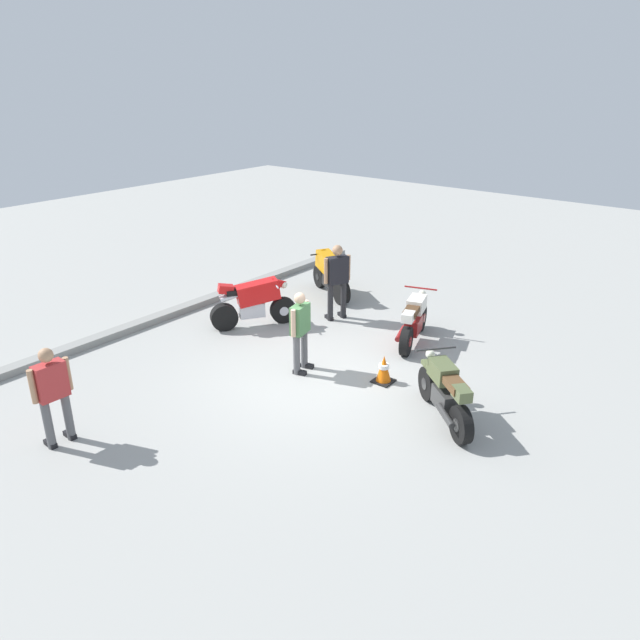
{
  "coord_description": "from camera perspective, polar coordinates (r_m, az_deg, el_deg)",
  "views": [
    {
      "loc": [
        -7.67,
        -6.27,
        5.28
      ],
      "look_at": [
        0.9,
        0.58,
        0.75
      ],
      "focal_mm": 33.62,
      "sensor_mm": 36.0,
      "label": 1
    }
  ],
  "objects": [
    {
      "name": "curb_edge",
      "position": [
        14.29,
        -15.02,
        0.27
      ],
      "size": [
        14.0,
        0.3,
        0.15
      ],
      "primitive_type": "cube",
      "color": "gray",
      "rests_on": "ground"
    },
    {
      "name": "motorcycle_red_sportbike",
      "position": [
        13.37,
        -6.29,
        1.79
      ],
      "size": [
        1.74,
        1.22,
        1.14
      ],
      "rotation": [
        0.0,
        0.0,
        5.71
      ],
      "color": "black",
      "rests_on": "ground"
    },
    {
      "name": "traffic_cone",
      "position": [
        11.07,
        6.09,
        -4.67
      ],
      "size": [
        0.36,
        0.36,
        0.53
      ],
      "color": "black",
      "rests_on": "ground"
    },
    {
      "name": "person_in_black_shirt",
      "position": [
        13.56,
        1.64,
        4.11
      ],
      "size": [
        0.65,
        0.46,
        1.76
      ],
      "rotation": [
        0.0,
        0.0,
        1.17
      ],
      "color": "#262628",
      "rests_on": "ground"
    },
    {
      "name": "motorcycle_olive_vintage",
      "position": [
        9.96,
        11.79,
        -6.82
      ],
      "size": [
        1.37,
        1.6,
        1.07
      ],
      "rotation": [
        0.0,
        0.0,
        0.88
      ],
      "color": "black",
      "rests_on": "ground"
    },
    {
      "name": "ground_plane",
      "position": [
        11.23,
        -0.56,
        -5.61
      ],
      "size": [
        40.0,
        40.0,
        0.0
      ],
      "primitive_type": "plane",
      "color": "#9E9E99"
    },
    {
      "name": "person_in_green_shirt",
      "position": [
        11.16,
        -1.89,
        -0.75
      ],
      "size": [
        0.63,
        0.39,
        1.58
      ],
      "rotation": [
        0.0,
        0.0,
        4.94
      ],
      "color": "#59595B",
      "rests_on": "ground"
    },
    {
      "name": "person_in_red_shirt",
      "position": [
        9.79,
        -24.1,
        -6.21
      ],
      "size": [
        0.63,
        0.31,
        1.61
      ],
      "rotation": [
        0.0,
        0.0,
        1.54
      ],
      "color": "#59595B",
      "rests_on": "ground"
    },
    {
      "name": "motorcycle_cream_vintage",
      "position": [
        12.67,
        8.92,
        -0.08
      ],
      "size": [
        1.91,
        0.86,
        1.07
      ],
      "rotation": [
        0.0,
        0.0,
        0.31
      ],
      "color": "black",
      "rests_on": "ground"
    },
    {
      "name": "motorcycle_orange_sportbike",
      "position": [
        15.24,
        0.99,
        4.53
      ],
      "size": [
        1.11,
        1.8,
        1.14
      ],
      "rotation": [
        0.0,
        0.0,
        1.07
      ],
      "color": "black",
      "rests_on": "ground"
    }
  ]
}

